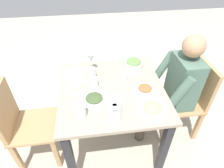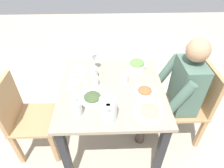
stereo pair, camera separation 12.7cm
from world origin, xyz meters
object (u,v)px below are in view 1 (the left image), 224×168
Objects in this scene: chair_far at (23,123)px; water_glass_near_right at (123,77)px; plate_rice_curry at (145,89)px; oil_carafe at (81,111)px; diner_near at (173,87)px; water_pitcher at (113,109)px; plate_fries at (153,108)px; plate_dolmas at (94,99)px; dining_table at (112,99)px; plate_beans at (76,86)px; plate_yoghurt at (75,72)px; wine_glass at (91,59)px; water_glass_near_left at (92,74)px; chair_near at (189,97)px; water_glass_by_pitcher at (95,82)px; salad_bowl at (134,64)px.

chair_far reaches higher than water_glass_near_right.
plate_rice_curry is 0.58m from oil_carafe.
water_pitcher is (-0.40, 0.63, 0.21)m from diner_near.
oil_carafe is at bearing 134.33° from water_glass_near_right.
chair_far is at bearing 70.02° from water_pitcher.
plate_dolmas is at bearing 69.18° from plate_fries.
dining_table is at bearing -43.52° from oil_carafe.
water_glass_near_right reaches higher than plate_beans.
chair_far reaches higher than plate_yoghurt.
water_glass_near_right is at bearing -124.66° from wine_glass.
plate_fries is at bearing -136.05° from water_glass_near_left.
oil_carafe is at bearing 112.43° from plate_rice_curry.
plate_dolmas is at bearing 100.99° from chair_near.
diner_near is 6.23× the size of plate_beans.
chair_near reaches higher than plate_beans.
water_glass_by_pitcher is at bearing 75.29° from plate_rice_curry.
water_glass_near_left is at bearing 108.40° from salad_bowl.
chair_near is at bearing -79.01° from plate_dolmas.
plate_rice_curry is (-0.01, -1.07, 0.27)m from chair_far.
salad_bowl is (0.23, 0.34, 0.15)m from diner_near.
plate_dolmas is at bearing 103.86° from diner_near.
plate_rice_curry is (0.27, -0.31, -0.08)m from water_pitcher.
plate_beans is 1.62× the size of water_glass_near_left.
salad_bowl is at bearing -87.29° from wine_glass.
water_glass_near_right is at bearing 145.93° from salad_bowl.
oil_carafe is at bearing 112.01° from diner_near.
plate_beans is at bearing -78.10° from chair_far.
plate_yoghurt is at bearing 77.71° from diner_near.
water_glass_by_pitcher is (0.33, 0.41, 0.03)m from plate_fries.
plate_beans is (-0.01, 0.89, 0.13)m from diner_near.
plate_fries is at bearing -81.17° from water_pitcher.
plate_rice_curry reaches higher than dining_table.
water_glass_near_left is at bearing 82.98° from diner_near.
plate_dolmas is (-0.07, -0.64, 0.27)m from chair_far.
oil_carafe is (-0.35, 0.85, 0.17)m from diner_near.
plate_dolmas reaches higher than dining_table.
diner_near is 0.36m from plate_rice_curry.
dining_table is 5.38× the size of oil_carafe.
plate_yoghurt is 1.07× the size of plate_beans.
chair_far reaches higher than plate_dolmas.
plate_yoghurt is (0.59, 0.28, -0.08)m from water_pitcher.
plate_beans is 2.04× the size of water_glass_near_right.
plate_dolmas is 0.34m from water_glass_near_right.
water_glass_near_right is at bearing 88.12° from chair_near.
dining_table is 4.51× the size of wine_glass.
water_pitcher is 0.45m from water_glass_near_right.
plate_fries is at bearing -133.10° from plate_yoghurt.
water_glass_near_left is at bearing -123.57° from plate_yoghurt.
plate_beans reaches higher than plate_fries.
salad_bowl is 0.78× the size of plate_dolmas.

